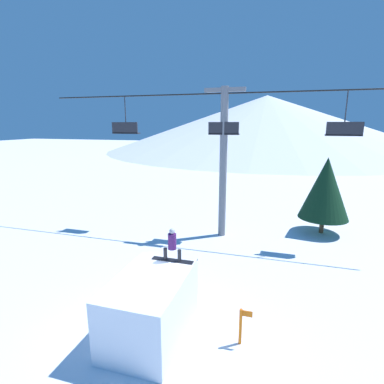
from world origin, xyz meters
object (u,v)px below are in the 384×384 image
object	(u,v)px
snow_ramp	(151,306)
pine_tree_near	(325,188)
trail_marker	(241,325)
snowboarder	(172,245)

from	to	relation	value
snow_ramp	pine_tree_near	world-z (taller)	pine_tree_near
pine_tree_near	snow_ramp	bearing A→B (deg)	-119.04
trail_marker	snow_ramp	bearing A→B (deg)	-172.95
snow_ramp	trail_marker	bearing A→B (deg)	7.05
snowboarder	pine_tree_near	world-z (taller)	pine_tree_near
snowboarder	trail_marker	distance (m)	3.49
snow_ramp	trail_marker	xyz separation A→B (m)	(2.95, 0.36, -0.36)
pine_tree_near	trail_marker	distance (m)	12.44
snowboarder	trail_marker	xyz separation A→B (m)	(2.68, -1.01, -1.99)
snow_ramp	snowboarder	xyz separation A→B (m)	(0.27, 1.38, 1.63)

